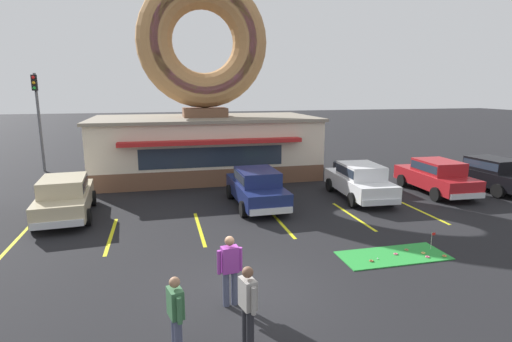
# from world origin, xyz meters

# --- Properties ---
(ground_plane) EXTENTS (160.00, 160.00, 0.00)m
(ground_plane) POSITION_xyz_m (0.00, 0.00, 0.00)
(ground_plane) COLOR black
(donut_shop_building) EXTENTS (12.30, 6.75, 10.96)m
(donut_shop_building) POSITION_xyz_m (0.57, 13.94, 3.74)
(donut_shop_building) COLOR brown
(donut_shop_building) RESTS_ON ground
(putting_mat) EXTENTS (3.24, 1.34, 0.03)m
(putting_mat) POSITION_xyz_m (4.65, 1.21, 0.01)
(putting_mat) COLOR green
(putting_mat) RESTS_ON ground
(mini_donut_near_left) EXTENTS (0.13, 0.13, 0.04)m
(mini_donut_near_left) POSITION_xyz_m (3.79, 0.96, 0.05)
(mini_donut_near_left) COLOR brown
(mini_donut_near_left) RESTS_ON putting_mat
(mini_donut_near_right) EXTENTS (0.13, 0.13, 0.04)m
(mini_donut_near_right) POSITION_xyz_m (6.07, 0.76, 0.05)
(mini_donut_near_right) COLOR #D17F47
(mini_donut_near_right) RESTS_ON putting_mat
(mini_donut_mid_left) EXTENTS (0.13, 0.13, 0.04)m
(mini_donut_mid_left) POSITION_xyz_m (4.76, 1.23, 0.05)
(mini_donut_mid_left) COLOR #D8667F
(mini_donut_mid_left) RESTS_ON putting_mat
(mini_donut_mid_centre) EXTENTS (0.13, 0.13, 0.04)m
(mini_donut_mid_centre) POSITION_xyz_m (5.55, 0.83, 0.05)
(mini_donut_mid_centre) COLOR #D8667F
(mini_donut_mid_centre) RESTS_ON putting_mat
(mini_donut_mid_right) EXTENTS (0.13, 0.13, 0.04)m
(mini_donut_mid_right) POSITION_xyz_m (5.26, 1.43, 0.05)
(mini_donut_mid_right) COLOR #A5724C
(mini_donut_mid_right) RESTS_ON putting_mat
(mini_donut_far_left) EXTENTS (0.13, 0.13, 0.04)m
(mini_donut_far_left) POSITION_xyz_m (5.60, 1.10, 0.05)
(mini_donut_far_left) COLOR #E5C666
(mini_donut_far_left) RESTS_ON putting_mat
(golf_ball) EXTENTS (0.04, 0.04, 0.04)m
(golf_ball) POSITION_xyz_m (4.05, 1.05, 0.05)
(golf_ball) COLOR white
(golf_ball) RESTS_ON putting_mat
(putting_flag_pin) EXTENTS (0.13, 0.01, 0.55)m
(putting_flag_pin) POSITION_xyz_m (6.06, 1.32, 0.44)
(putting_flag_pin) COLOR silver
(putting_flag_pin) RESTS_ON putting_mat
(car_red) EXTENTS (2.10, 4.62, 1.60)m
(car_red) POSITION_xyz_m (10.76, 7.33, 0.87)
(car_red) COLOR maroon
(car_red) RESTS_ON ground
(car_white) EXTENTS (2.21, 4.67, 1.60)m
(car_white) POSITION_xyz_m (6.76, 7.33, 0.87)
(car_white) COLOR silver
(car_white) RESTS_ON ground
(car_black) EXTENTS (2.23, 4.67, 1.60)m
(car_black) POSITION_xyz_m (13.77, 7.29, 0.87)
(car_black) COLOR black
(car_black) RESTS_ON ground
(car_navy) EXTENTS (2.04, 4.59, 1.60)m
(car_navy) POSITION_xyz_m (1.92, 7.24, 0.87)
(car_navy) COLOR navy
(car_navy) RESTS_ON ground
(car_champagne) EXTENTS (2.24, 4.68, 1.60)m
(car_champagne) POSITION_xyz_m (-5.63, 7.49, 0.87)
(car_champagne) COLOR #BCAD89
(car_champagne) RESTS_ON ground
(pedestrian_blue_sweater_man) EXTENTS (0.32, 0.58, 1.65)m
(pedestrian_blue_sweater_man) POSITION_xyz_m (-0.48, -1.91, 0.91)
(pedestrian_blue_sweater_man) COLOR #232328
(pedestrian_blue_sweater_man) RESTS_ON ground
(pedestrian_hooded_kid) EXTENTS (0.33, 0.58, 1.54)m
(pedestrian_hooded_kid) POSITION_xyz_m (-1.83, -1.80, 0.85)
(pedestrian_hooded_kid) COLOR #474C66
(pedestrian_hooded_kid) RESTS_ON ground
(pedestrian_leather_jacket_man) EXTENTS (0.59, 0.29, 1.68)m
(pedestrian_leather_jacket_man) POSITION_xyz_m (-0.55, -0.35, 0.93)
(pedestrian_leather_jacket_man) COLOR #474C66
(pedestrian_leather_jacket_man) RESTS_ON ground
(trash_bin) EXTENTS (0.57, 0.57, 0.97)m
(trash_bin) POSITION_xyz_m (7.50, 11.17, 0.50)
(trash_bin) COLOR #232833
(trash_bin) RESTS_ON ground
(traffic_light_pole) EXTENTS (0.28, 0.47, 5.80)m
(traffic_light_pole) POSITION_xyz_m (-8.84, 17.30, 3.71)
(traffic_light_pole) COLOR #595B60
(traffic_light_pole) RESTS_ON ground
(parking_stripe_far_left) EXTENTS (0.12, 3.60, 0.01)m
(parking_stripe_far_left) POSITION_xyz_m (-6.73, 5.00, 0.00)
(parking_stripe_far_left) COLOR yellow
(parking_stripe_far_left) RESTS_ON ground
(parking_stripe_left) EXTENTS (0.12, 3.60, 0.01)m
(parking_stripe_left) POSITION_xyz_m (-3.73, 5.00, 0.00)
(parking_stripe_left) COLOR yellow
(parking_stripe_left) RESTS_ON ground
(parking_stripe_mid_left) EXTENTS (0.12, 3.60, 0.01)m
(parking_stripe_mid_left) POSITION_xyz_m (-0.73, 5.00, 0.00)
(parking_stripe_mid_left) COLOR yellow
(parking_stripe_mid_left) RESTS_ON ground
(parking_stripe_centre) EXTENTS (0.12, 3.60, 0.01)m
(parking_stripe_centre) POSITION_xyz_m (2.27, 5.00, 0.00)
(parking_stripe_centre) COLOR yellow
(parking_stripe_centre) RESTS_ON ground
(parking_stripe_mid_right) EXTENTS (0.12, 3.60, 0.01)m
(parking_stripe_mid_right) POSITION_xyz_m (5.27, 5.00, 0.00)
(parking_stripe_mid_right) COLOR yellow
(parking_stripe_mid_right) RESTS_ON ground
(parking_stripe_right) EXTENTS (0.12, 3.60, 0.01)m
(parking_stripe_right) POSITION_xyz_m (8.27, 5.00, 0.00)
(parking_stripe_right) COLOR yellow
(parking_stripe_right) RESTS_ON ground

